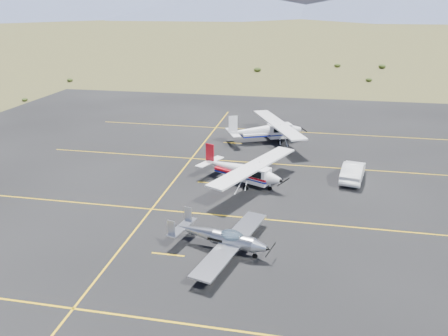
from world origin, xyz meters
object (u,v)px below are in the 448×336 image
at_px(aircraft_low_wing, 223,238).
at_px(sedan, 353,171).
at_px(aircraft_plain, 267,130).
at_px(aircraft_cessna, 243,169).

distance_m(aircraft_low_wing, sedan, 15.37).
distance_m(aircraft_low_wing, aircraft_plain, 22.00).
height_order(aircraft_low_wing, aircraft_plain, aircraft_plain).
distance_m(aircraft_cessna, sedan, 9.18).
bearing_deg(aircraft_plain, aircraft_low_wing, -115.34).
bearing_deg(aircraft_low_wing, sedan, 71.02).
height_order(aircraft_low_wing, aircraft_cessna, aircraft_cessna).
xyz_separation_m(aircraft_cessna, aircraft_plain, (0.76, 11.60, 0.12)).
height_order(aircraft_low_wing, sedan, aircraft_low_wing).
relative_size(aircraft_cessna, sedan, 2.24).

